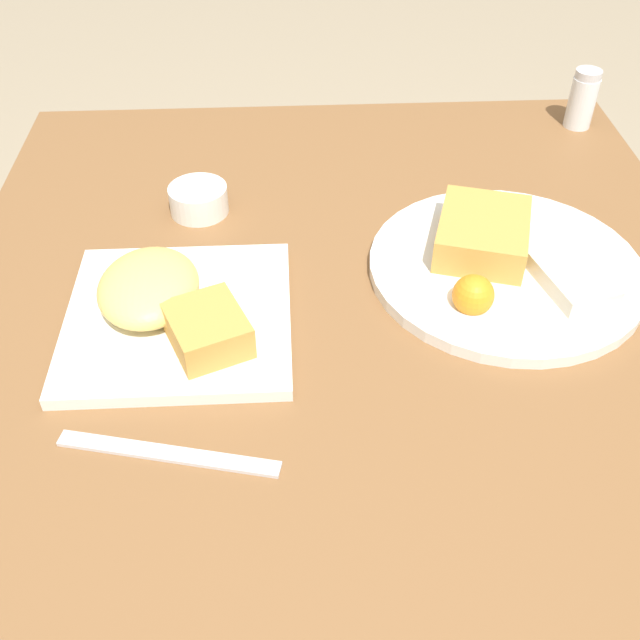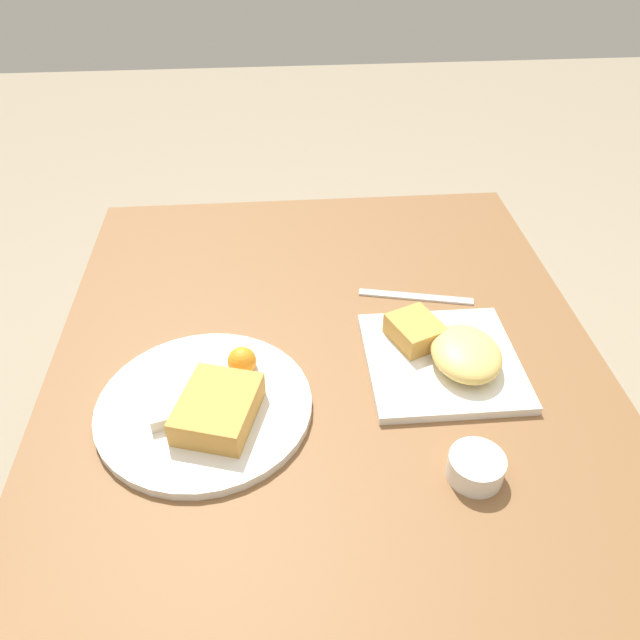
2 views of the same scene
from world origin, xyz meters
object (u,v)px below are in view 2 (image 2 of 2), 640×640
Objects in this scene: plate_oval_far at (206,403)px; butter_knife at (416,297)px; plate_square_near at (447,354)px; sauce_ramekin at (476,467)px.

plate_oval_far is 1.54× the size of butter_knife.
plate_oval_far is at bearing 100.62° from plate_square_near.
sauce_ramekin is (-0.21, 0.01, -0.00)m from plate_square_near.
butter_knife is (0.17, 0.01, -0.02)m from plate_square_near.
butter_knife is (0.24, -0.35, -0.01)m from plate_oval_far.
plate_square_near is 3.20× the size of sauce_ramekin.
plate_square_near is 0.37m from plate_oval_far.
plate_oval_far is 0.43m from butter_knife.
plate_square_near is at bearing 107.03° from butter_knife.
plate_square_near reaches higher than butter_knife.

